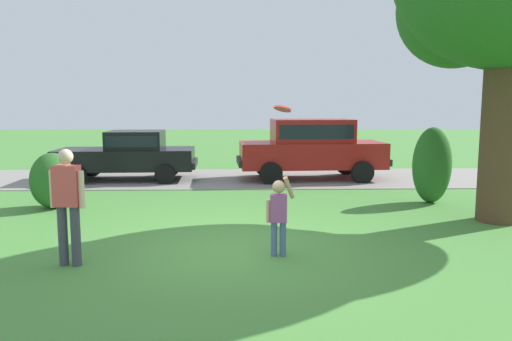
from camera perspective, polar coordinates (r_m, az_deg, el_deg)
name	(u,v)px	position (r m, az deg, el deg)	size (l,w,h in m)	color
ground_plane	(240,249)	(8.33, -1.81, -9.01)	(80.00, 80.00, 0.00)	#478438
driveway_strip	(242,178)	(16.10, -1.65, -0.88)	(28.00, 4.40, 0.02)	gray
shrub_near_tree	(54,182)	(12.37, -22.20, -1.21)	(0.99, 1.07, 1.28)	#286023
shrub_centre_left	(432,165)	(12.75, 19.54, 0.58)	(0.93, 0.80, 1.84)	#286023
parked_sedan	(129,154)	(16.14, -14.34, 1.90)	(4.47, 2.24, 1.56)	black
parked_suv	(311,146)	(15.88, 6.38, 2.83)	(4.79, 2.30, 1.92)	maroon
child_thrower	(279,211)	(7.80, 2.61, -4.72)	(0.46, 0.25, 1.29)	#4C608C
frisbee	(282,109)	(7.83, 3.05, 7.09)	(0.29, 0.28, 0.16)	red
adult_onlooker	(68,201)	(7.79, -20.81, -3.24)	(0.53, 0.27, 1.74)	#3F3F4C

